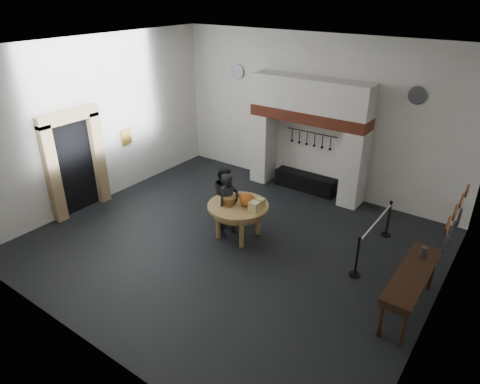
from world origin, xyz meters
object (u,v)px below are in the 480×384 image
Objects in this scene: iron_range at (305,182)px; barrier_post_far at (388,219)px; work_table at (238,206)px; visitor_near at (229,205)px; visitor_far at (226,196)px; barrier_post_near at (357,258)px; side_table at (413,274)px.

iron_range is 3.12m from barrier_post_far.
iron_range is at bearing 88.47° from work_table.
visitor_far is (-0.40, 0.40, -0.01)m from visitor_near.
barrier_post_near is 1.00× the size of barrier_post_far.
work_table is at bearing -91.53° from iron_range.
barrier_post_near reaches higher than iron_range.
iron_range is at bearing 138.20° from side_table.
work_table is 3.70m from barrier_post_far.
iron_range is 2.11× the size of barrier_post_near.
iron_range is at bearing -48.37° from visitor_far.
visitor_near is 4.44m from side_table.
visitor_far is 1.77× the size of barrier_post_near.
work_table is 0.25m from visitor_near.
visitor_far is 4.87m from side_table.
visitor_far is 3.63m from barrier_post_near.
barrier_post_far is at bearing 90.00° from barrier_post_near.
side_table is (4.43, -0.26, 0.06)m from visitor_near.
visitor_far is at bearing -103.62° from iron_range.
side_table is 2.44× the size of barrier_post_near.
barrier_post_far is at bearing -97.84° from visitor_far.
visitor_far is 0.72× the size of side_table.
barrier_post_far is at bearing 116.06° from side_table.
visitor_near is 3.24m from barrier_post_near.
barrier_post_near is at bearing -90.00° from barrier_post_far.
iron_range is at bearing 157.78° from barrier_post_far.
work_table is 0.91× the size of visitor_near.
visitor_far is 4.07m from barrier_post_far.
barrier_post_near is at bearing -127.39° from visitor_far.
barrier_post_near is (3.61, -0.17, -0.35)m from visitor_far.
iron_range is 1.17× the size of visitor_near.
work_table is 3.00m from barrier_post_near.
work_table is (-0.09, -3.35, 0.59)m from iron_range.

